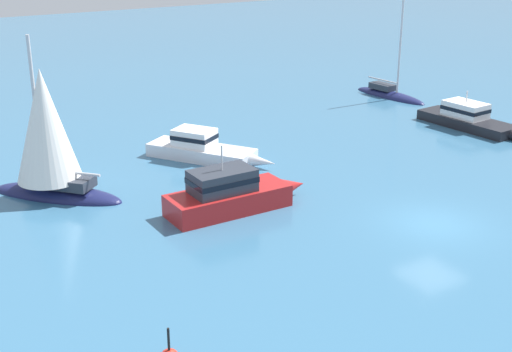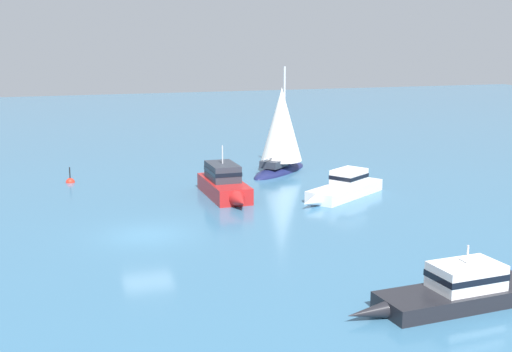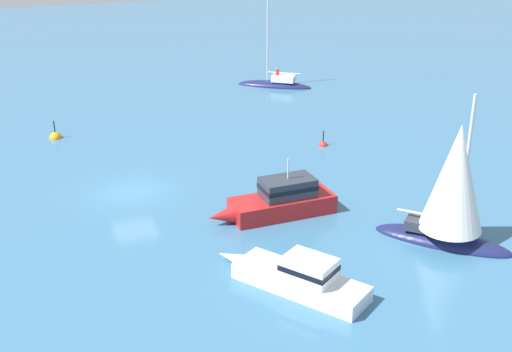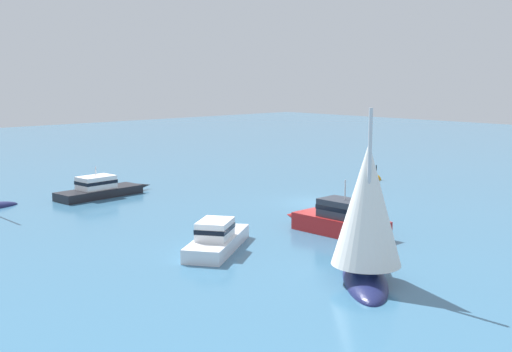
{
  "view_description": "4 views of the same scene",
  "coord_description": "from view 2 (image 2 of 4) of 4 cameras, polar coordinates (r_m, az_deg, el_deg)",
  "views": [
    {
      "loc": [
        -19.51,
        20.6,
        12.24
      ],
      "look_at": [
        7.75,
        4.34,
        0.57
      ],
      "focal_mm": 48.7,
      "sensor_mm": 36.0,
      "label": 1
    },
    {
      "loc": [
        -4.57,
        -33.59,
        10.08
      ],
      "look_at": [
        7.57,
        5.95,
        1.37
      ],
      "focal_mm": 48.65,
      "sensor_mm": 36.0,
      "label": 2
    },
    {
      "loc": [
        34.9,
        -5.77,
        15.32
      ],
      "look_at": [
        2.45,
        6.73,
        0.93
      ],
      "focal_mm": 46.01,
      "sensor_mm": 36.0,
      "label": 3
    },
    {
      "loc": [
        33.82,
        29.72,
        8.91
      ],
      "look_at": [
        6.67,
        0.94,
        2.73
      ],
      "focal_mm": 45.69,
      "sensor_mm": 36.0,
      "label": 4
    }
  ],
  "objects": [
    {
      "name": "motor_cruiser_1",
      "position": [
        42.7,
        -2.59,
        -0.65
      ],
      "size": [
        2.16,
        6.94,
        3.14
      ],
      "rotation": [
        0.0,
        0.0,
        4.73
      ],
      "color": "#B21E1E",
      "rests_on": "ground"
    },
    {
      "name": "cabin_cruiser",
      "position": [
        43.1,
        7.27,
        -0.91
      ],
      "size": [
        6.89,
        5.23,
        1.64
      ],
      "rotation": [
        0.0,
        0.0,
        3.73
      ],
      "color": "white",
      "rests_on": "ground"
    },
    {
      "name": "mooring_buoy",
      "position": [
        48.51,
        -15.02,
        -0.5
      ],
      "size": [
        0.61,
        0.61,
        1.35
      ],
      "color": "red",
      "rests_on": "ground"
    },
    {
      "name": "ketch",
      "position": [
        50.05,
        2.07,
        3.38
      ],
      "size": [
        6.2,
        5.92,
        8.09
      ],
      "rotation": [
        0.0,
        0.0,
        0.75
      ],
      "color": "#191E4C",
      "rests_on": "ground"
    },
    {
      "name": "ground_plane",
      "position": [
        35.36,
        -8.97,
        -4.82
      ],
      "size": [
        160.0,
        160.0,
        0.0
      ],
      "primitive_type": "plane",
      "color": "teal"
    },
    {
      "name": "motor_cruiser",
      "position": [
        27.25,
        16.3,
        -8.96
      ],
      "size": [
        8.13,
        2.64,
        2.3
      ],
      "rotation": [
        0.0,
        0.0,
        3.23
      ],
      "color": "black",
      "rests_on": "ground"
    }
  ]
}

